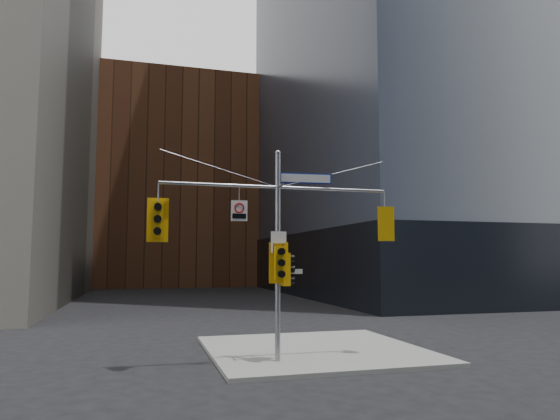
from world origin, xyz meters
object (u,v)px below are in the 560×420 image
signal_assembly (278,233)px  traffic_light_pole_front (280,263)px  regulatory_sign_arm (239,210)px  traffic_light_east_arm (385,224)px  traffic_light_west_arm (158,219)px  traffic_light_pole_side (287,269)px  street_sign_blade (306,178)px

signal_assembly → traffic_light_pole_front: bearing=-90.0°
traffic_light_pole_front → regulatory_sign_arm: (-1.35, 0.25, 1.76)m
traffic_light_east_arm → traffic_light_pole_front: 4.28m
traffic_light_west_arm → traffic_light_pole_side: size_ratio=1.29×
traffic_light_pole_side → regulatory_sign_arm: 2.60m
signal_assembly → traffic_light_east_arm: 4.06m
regulatory_sign_arm → traffic_light_pole_side: bearing=2.7°
traffic_light_west_arm → regulatory_sign_arm: traffic_light_west_arm is taller
traffic_light_west_arm → traffic_light_pole_front: 4.24m
signal_assembly → traffic_light_pole_front: size_ratio=5.81×
traffic_light_pole_side → traffic_light_pole_front: traffic_light_pole_front is taller
traffic_light_west_arm → traffic_light_pole_side: traffic_light_west_arm is taller
regulatory_sign_arm → street_sign_blade: bearing=2.4°
traffic_light_west_arm → street_sign_blade: size_ratio=0.77×
traffic_light_west_arm → traffic_light_pole_side: bearing=2.0°
signal_assembly → street_sign_blade: bearing=0.2°
traffic_light_pole_side → street_sign_blade: 3.24m
signal_assembly → traffic_light_west_arm: 4.02m
traffic_light_west_arm → traffic_light_pole_side: (4.32, -0.01, -1.61)m
traffic_light_pole_front → street_sign_blade: bearing=16.5°
traffic_light_west_arm → traffic_light_east_arm: 8.04m
street_sign_blade → regulatory_sign_arm: size_ratio=2.71×
signal_assembly → traffic_light_east_arm: signal_assembly is taller
regulatory_sign_arm → traffic_light_east_arm: bearing=2.0°
traffic_light_west_arm → street_sign_blade: bearing=2.0°
signal_assembly → traffic_light_pole_front: (0.00, -0.27, -1.01)m
traffic_light_pole_front → regulatory_sign_arm: 2.23m
traffic_light_east_arm → street_sign_blade: street_sign_blade is taller
traffic_light_west_arm → street_sign_blade: (5.01, -0.01, 1.55)m
signal_assembly → traffic_light_west_arm: signal_assembly is taller
traffic_light_east_arm → regulatory_sign_arm: 5.40m
traffic_light_pole_side → regulatory_sign_arm: regulatory_sign_arm is taller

